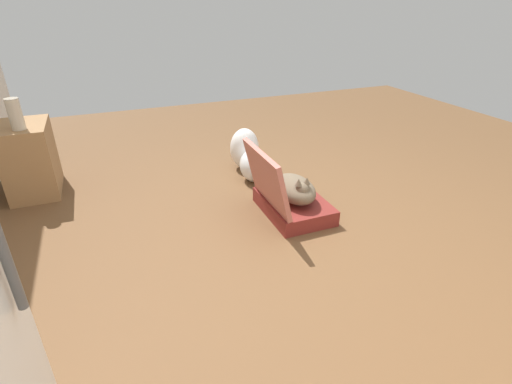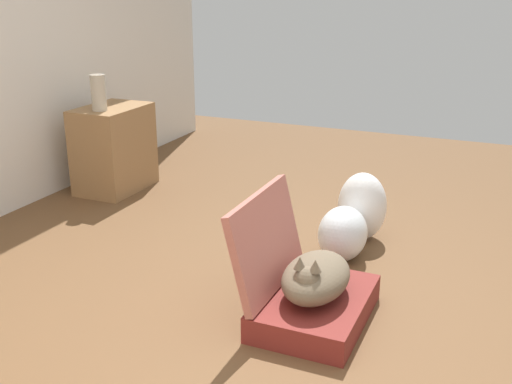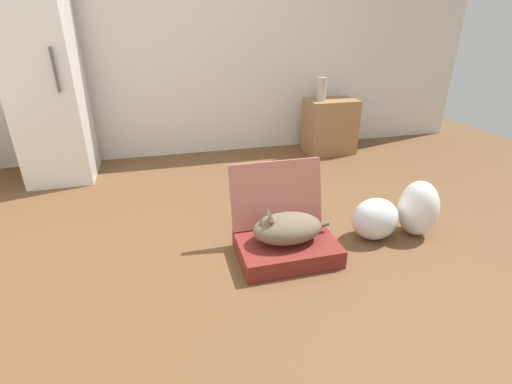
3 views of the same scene
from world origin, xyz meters
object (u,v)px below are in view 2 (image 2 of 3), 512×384
side_table (114,149)px  cat (315,277)px  plastic_bag_white (343,234)px  plastic_bag_clear (362,206)px  suitcase_base (315,307)px  vase_tall (99,93)px

side_table → cat: bearing=-121.7°
plastic_bag_white → plastic_bag_clear: 0.32m
suitcase_base → side_table: bearing=58.5°
plastic_bag_white → plastic_bag_clear: size_ratio=0.82×
cat → plastic_bag_clear: bearing=2.5°
plastic_bag_white → vase_tall: bearing=78.7°
suitcase_base → side_table: side_table is taller
plastic_bag_white → side_table: (0.50, 1.82, 0.15)m
suitcase_base → vase_tall: 2.23m
suitcase_base → side_table: 2.22m
suitcase_base → vase_tall: (1.02, 1.87, 0.66)m
vase_tall → cat: bearing=-118.8°
side_table → plastic_bag_white: bearing=-105.3°
cat → side_table: side_table is taller
plastic_bag_clear → side_table: bearing=84.4°
plastic_bag_white → vase_tall: (0.36, 1.81, 0.57)m
suitcase_base → plastic_bag_white: plastic_bag_white is taller
suitcase_base → plastic_bag_clear: 0.98m
suitcase_base → cat: (-0.01, 0.00, 0.15)m
suitcase_base → vase_tall: size_ratio=2.57×
plastic_bag_clear → side_table: side_table is taller
plastic_bag_clear → side_table: 1.85m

